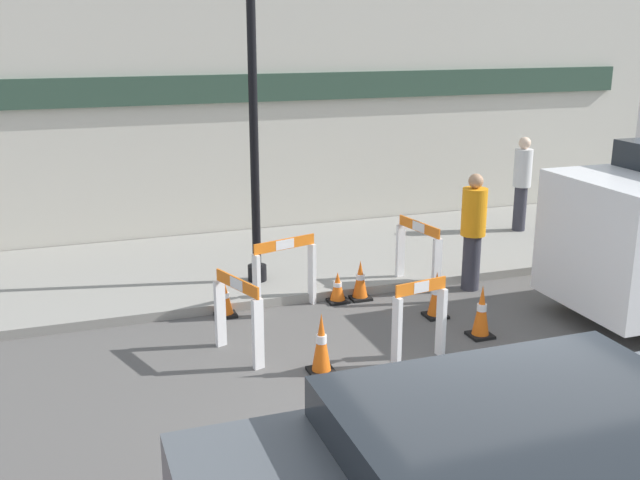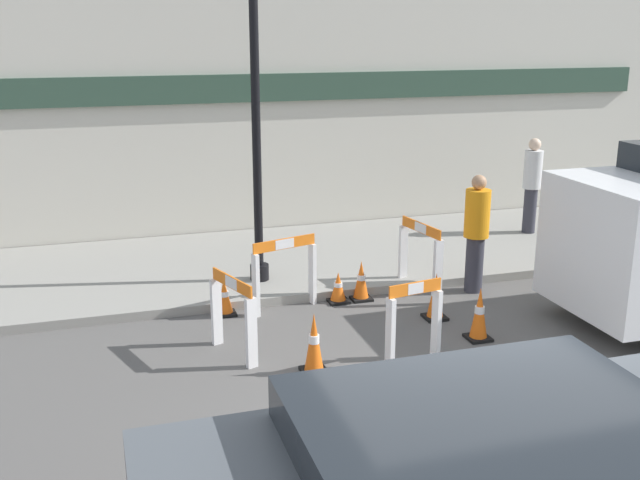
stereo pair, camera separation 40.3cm
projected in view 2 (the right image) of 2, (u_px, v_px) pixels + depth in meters
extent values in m
plane|color=#565451|center=(453.00, 470.00, 6.80)|extent=(60.00, 60.00, 0.00)
cube|color=gray|center=(281.00, 260.00, 12.65)|extent=(18.00, 3.79, 0.13)
cube|color=beige|center=(252.00, 90.00, 13.73)|extent=(18.00, 0.12, 5.50)
cube|color=#2D4738|center=(254.00, 88.00, 13.61)|extent=(16.20, 0.10, 0.50)
cylinder|color=black|center=(260.00, 272.00, 11.47)|extent=(0.29, 0.29, 0.24)
cylinder|color=black|center=(256.00, 110.00, 10.79)|extent=(0.13, 0.13, 5.16)
cube|color=white|center=(438.00, 273.00, 10.73)|extent=(0.14, 0.08, 0.96)
cube|color=white|center=(403.00, 256.00, 11.51)|extent=(0.14, 0.08, 0.96)
cube|color=orange|center=(421.00, 228.00, 10.96)|extent=(0.19, 0.96, 0.15)
cube|color=white|center=(421.00, 228.00, 10.96)|extent=(0.08, 0.29, 0.14)
cube|color=white|center=(312.00, 274.00, 10.78)|extent=(0.09, 0.14, 0.90)
cube|color=white|center=(256.00, 285.00, 10.30)|extent=(0.09, 0.14, 0.90)
cube|color=orange|center=(284.00, 244.00, 10.40)|extent=(0.95, 0.30, 0.15)
cube|color=white|center=(284.00, 244.00, 10.40)|extent=(0.29, 0.11, 0.14)
cube|color=white|center=(216.00, 312.00, 9.38)|extent=(0.14, 0.10, 0.87)
cube|color=white|center=(251.00, 333.00, 8.73)|extent=(0.14, 0.10, 0.87)
cube|color=orange|center=(232.00, 283.00, 8.92)|extent=(0.32, 0.86, 0.15)
cube|color=white|center=(232.00, 283.00, 8.92)|extent=(0.12, 0.27, 0.14)
cube|color=white|center=(390.00, 333.00, 8.73)|extent=(0.08, 0.14, 0.87)
cube|color=white|center=(436.00, 324.00, 9.01)|extent=(0.08, 0.14, 0.87)
cube|color=orange|center=(415.00, 288.00, 8.73)|extent=(0.71, 0.14, 0.15)
cube|color=white|center=(415.00, 288.00, 8.73)|extent=(0.22, 0.07, 0.14)
cube|color=black|center=(225.00, 313.00, 10.46)|extent=(0.30, 0.30, 0.04)
cone|color=orange|center=(224.00, 295.00, 10.39)|extent=(0.23, 0.22, 0.49)
cylinder|color=white|center=(224.00, 294.00, 10.38)|extent=(0.13, 0.13, 0.07)
cube|color=black|center=(435.00, 317.00, 10.32)|extent=(0.30, 0.30, 0.04)
cone|color=orange|center=(436.00, 295.00, 10.23)|extent=(0.23, 0.22, 0.62)
cylinder|color=white|center=(436.00, 293.00, 10.22)|extent=(0.13, 0.13, 0.09)
cube|color=black|center=(361.00, 298.00, 11.03)|extent=(0.30, 0.30, 0.04)
cone|color=orange|center=(361.00, 279.00, 10.95)|extent=(0.23, 0.22, 0.56)
cylinder|color=white|center=(361.00, 277.00, 10.95)|extent=(0.13, 0.13, 0.08)
cube|color=black|center=(314.00, 371.00, 8.71)|extent=(0.30, 0.30, 0.04)
cone|color=orange|center=(314.00, 342.00, 8.61)|extent=(0.22, 0.22, 0.70)
cylinder|color=white|center=(314.00, 339.00, 8.60)|extent=(0.13, 0.13, 0.10)
cube|color=black|center=(338.00, 301.00, 10.93)|extent=(0.30, 0.30, 0.04)
cone|color=orange|center=(338.00, 286.00, 10.87)|extent=(0.22, 0.22, 0.42)
cylinder|color=white|center=(338.00, 285.00, 10.87)|extent=(0.13, 0.13, 0.06)
cube|color=black|center=(478.00, 338.00, 9.64)|extent=(0.30, 0.30, 0.04)
cone|color=orange|center=(479.00, 312.00, 9.54)|extent=(0.23, 0.22, 0.67)
cylinder|color=white|center=(480.00, 310.00, 9.53)|extent=(0.13, 0.13, 0.09)
cylinder|color=#33333D|center=(474.00, 264.00, 11.28)|extent=(0.32, 0.32, 0.86)
cylinder|color=orange|center=(477.00, 213.00, 11.06)|extent=(0.44, 0.44, 0.72)
sphere|color=tan|center=(479.00, 182.00, 10.93)|extent=(0.26, 0.26, 0.22)
cylinder|color=#33333D|center=(530.00, 210.00, 14.02)|extent=(0.33, 0.33, 0.85)
cylinder|color=silver|center=(533.00, 169.00, 13.80)|extent=(0.45, 0.45, 0.71)
sphere|color=beige|center=(535.00, 144.00, 13.67)|extent=(0.30, 0.30, 0.23)
cube|color=#1E2328|center=(488.00, 454.00, 4.34)|extent=(2.22, 1.67, 0.54)
cylinder|color=black|center=(589.00, 283.00, 10.83)|extent=(0.60, 0.18, 0.60)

